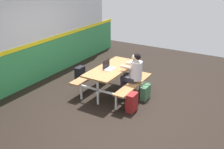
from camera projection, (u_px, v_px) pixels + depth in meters
ground_plane at (106, 98)px, 6.74m from camera, size 10.00×10.00×0.02m
accent_backdrop at (36, 39)px, 7.36m from camera, size 8.00×0.14×2.60m
picnic_table_main at (112, 74)px, 6.74m from camera, size 1.71×1.56×0.74m
student_nearer at (133, 72)px, 6.51m from camera, size 0.36×0.53×1.21m
laptop_silver at (108, 67)px, 6.59m from camera, size 0.32×0.22×0.22m
backpack_dark at (132, 102)px, 6.05m from camera, size 0.30×0.22×0.44m
tote_bag_bright at (146, 92)px, 6.61m from camera, size 0.34×0.21×0.43m
satchel_spare at (80, 74)px, 7.66m from camera, size 0.30×0.22×0.44m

